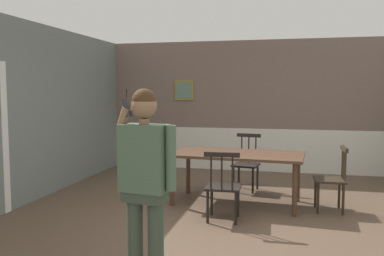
{
  "coord_description": "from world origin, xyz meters",
  "views": [
    {
      "loc": [
        0.76,
        -5.11,
        1.69
      ],
      "look_at": [
        -0.22,
        -0.97,
        1.31
      ],
      "focal_mm": 38.37,
      "sensor_mm": 36.0,
      "label": 1
    }
  ],
  "objects_px": {
    "chair_near_window": "(223,186)",
    "person_figure": "(145,172)",
    "dining_table": "(236,158)",
    "chair_by_doorway": "(246,163)",
    "chair_at_table_head": "(332,179)"
  },
  "relations": [
    {
      "from": "chair_by_doorway",
      "to": "person_figure",
      "type": "xyz_separation_m",
      "value": [
        -0.51,
        -3.64,
        0.53
      ]
    },
    {
      "from": "chair_near_window",
      "to": "person_figure",
      "type": "bearing_deg",
      "value": -103.96
    },
    {
      "from": "chair_near_window",
      "to": "chair_at_table_head",
      "type": "distance_m",
      "value": 1.63
    },
    {
      "from": "dining_table",
      "to": "chair_near_window",
      "type": "relative_size",
      "value": 2.19
    },
    {
      "from": "dining_table",
      "to": "chair_near_window",
      "type": "bearing_deg",
      "value": -93.79
    },
    {
      "from": "dining_table",
      "to": "chair_at_table_head",
      "type": "relative_size",
      "value": 2.21
    },
    {
      "from": "chair_at_table_head",
      "to": "chair_by_doorway",
      "type": "bearing_deg",
      "value": 50.72
    },
    {
      "from": "dining_table",
      "to": "chair_by_doorway",
      "type": "distance_m",
      "value": 0.91
    },
    {
      "from": "dining_table",
      "to": "person_figure",
      "type": "relative_size",
      "value": 1.18
    },
    {
      "from": "chair_at_table_head",
      "to": "dining_table",
      "type": "bearing_deg",
      "value": 83.52
    },
    {
      "from": "dining_table",
      "to": "chair_at_table_head",
      "type": "height_order",
      "value": "chair_at_table_head"
    },
    {
      "from": "chair_by_doorway",
      "to": "chair_at_table_head",
      "type": "xyz_separation_m",
      "value": [
        1.3,
        -0.97,
        -0.0
      ]
    },
    {
      "from": "dining_table",
      "to": "chair_at_table_head",
      "type": "bearing_deg",
      "value": -3.89
    },
    {
      "from": "chair_by_doorway",
      "to": "person_figure",
      "type": "relative_size",
      "value": 0.56
    },
    {
      "from": "chair_near_window",
      "to": "chair_by_doorway",
      "type": "xyz_separation_m",
      "value": [
        0.12,
        1.76,
        0.0
      ]
    }
  ]
}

